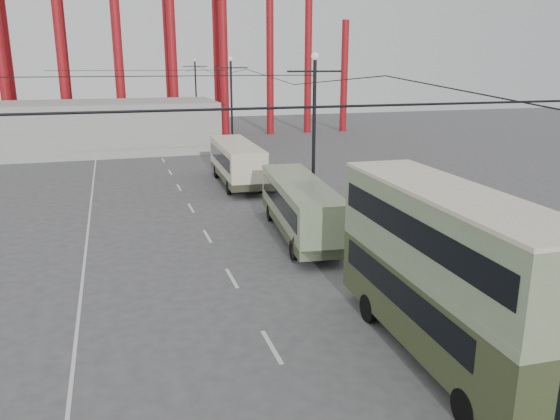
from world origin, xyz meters
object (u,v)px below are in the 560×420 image
object	(u,v)px
double_decker_bus	(445,266)
single_decker_green	(300,206)
single_decker_cream	(236,161)
pedestrian	(295,246)

from	to	relation	value
double_decker_bus	single_decker_green	size ratio (longest dim) A/B	0.95
single_decker_green	single_decker_cream	world-z (taller)	single_decker_cream
single_decker_green	single_decker_cream	size ratio (longest dim) A/B	1.05
double_decker_bus	single_decker_cream	size ratio (longest dim) A/B	0.99
pedestrian	single_decker_green	bearing A→B (deg)	-147.96
single_decker_green	pedestrian	xyz separation A→B (m)	(-1.49, -3.63, -0.84)
double_decker_bus	single_decker_green	world-z (taller)	double_decker_bus
single_decker_cream	pedestrian	bearing A→B (deg)	-91.62
double_decker_bus	pedestrian	bearing A→B (deg)	102.23
double_decker_bus	single_decker_green	distance (m)	12.76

